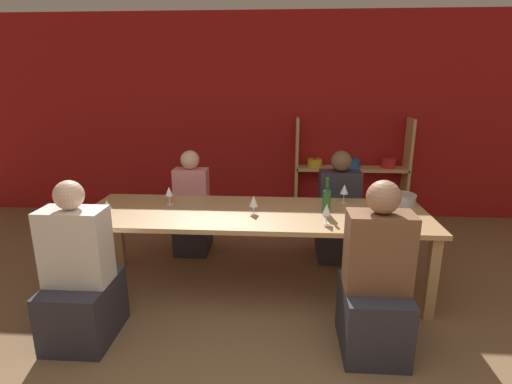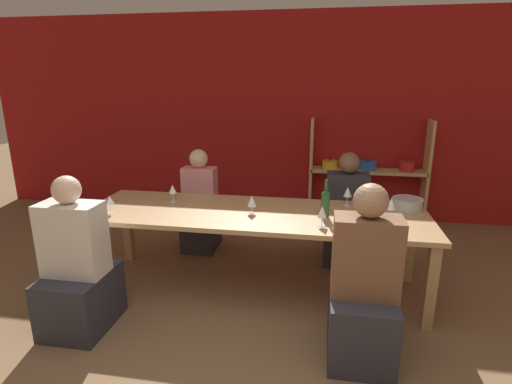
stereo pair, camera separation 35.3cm
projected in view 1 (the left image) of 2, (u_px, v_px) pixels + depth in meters
wall_back_red at (278, 118)px, 5.40m from camera, size 8.80×0.06×2.70m
shelf_unit at (350, 183)px, 5.37m from camera, size 1.49×0.30×1.37m
dining_table at (255, 219)px, 3.50m from camera, size 2.99×0.93×0.74m
mixing_bowl at (401, 199)px, 3.68m from camera, size 0.27×0.27×0.10m
wine_bottle_green at (327, 200)px, 3.38m from camera, size 0.07×0.07×0.32m
wine_glass_empty_a at (327, 210)px, 3.16m from camera, size 0.07×0.07×0.17m
wine_glass_red_a at (169, 192)px, 3.66m from camera, size 0.07×0.07×0.16m
wine_glass_white_a at (107, 205)px, 3.28m from camera, size 0.07×0.07×0.16m
wine_glass_white_b at (344, 190)px, 3.70m from camera, size 0.08×0.08×0.18m
wine_glass_red_b at (254, 202)px, 3.41m from camera, size 0.07×0.07×0.16m
wine_glass_empty_b at (389, 200)px, 3.40m from camera, size 0.08×0.08×0.18m
person_near_a at (81, 284)px, 2.87m from camera, size 0.45×0.56×1.20m
person_far_a at (338, 219)px, 4.25m from camera, size 0.42×0.53×1.15m
person_near_b at (375, 291)px, 2.73m from camera, size 0.43×0.54×1.24m
person_far_b at (192, 214)px, 4.38m from camera, size 0.36×0.45×1.13m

